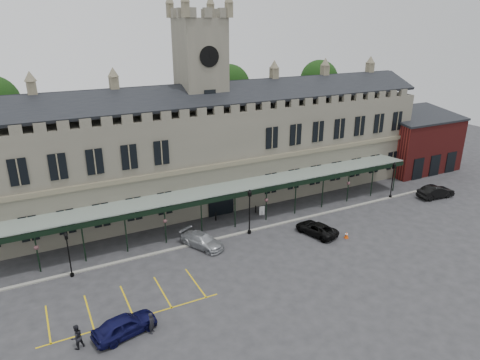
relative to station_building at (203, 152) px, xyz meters
name	(u,v)px	position (x,y,z in m)	size (l,w,h in m)	color
ground	(268,256)	(0.00, -15.91, -6.47)	(140.00, 140.00, 0.00)	#2D2C2F
station_building	(203,152)	(0.00, 0.00, 0.00)	(60.00, 10.36, 17.30)	#5E5B4F
clock_tower	(202,98)	(0.00, 0.09, 6.64)	(5.60, 5.60, 24.80)	#5E5B4F
canopy	(234,206)	(0.00, -8.45, -4.06)	(50.00, 4.10, 4.30)	#8C9E93
brick_annex	(416,142)	(34.00, -2.94, -2.31)	(12.40, 8.36, 9.23)	maroon
kerb	(242,233)	(0.00, -10.41, -6.41)	(60.00, 0.40, 0.12)	gray
parking_markings	(129,305)	(-14.00, -17.41, -6.47)	(16.00, 6.00, 0.01)	gold
tree_behind_mid	(229,87)	(8.00, 9.09, 6.35)	(6.00, 6.00, 16.00)	#332314
tree_behind_right	(319,80)	(24.00, 9.09, 6.35)	(6.00, 6.00, 16.00)	#332314
lamp_post_left	(68,250)	(-17.52, -10.85, -3.83)	(0.42, 0.42, 4.45)	black
lamp_post_mid	(250,208)	(0.68, -10.81, -3.41)	(0.49, 0.49, 5.15)	black
lamp_post_right	(393,177)	(21.81, -10.38, -3.57)	(0.46, 0.46, 4.89)	black
traffic_cone	(347,235)	(9.34, -16.46, -6.12)	(0.45, 0.45, 0.71)	#E04307
sign_board	(262,211)	(4.26, -7.32, -5.92)	(0.65, 0.16, 1.12)	black
bollard_left	(216,217)	(-1.23, -6.18, -5.98)	(0.17, 0.17, 0.97)	black
bollard_right	(256,209)	(3.93, -6.36, -6.04)	(0.15, 0.15, 0.86)	black
car_left_a	(125,325)	(-15.00, -20.74, -5.66)	(1.90, 4.72, 1.61)	#0D0D3A
car_taxi	(202,240)	(-5.00, -11.19, -5.75)	(2.00, 4.92, 1.43)	#9EA1A6
car_van	(316,229)	(7.00, -14.28, -5.80)	(2.21, 4.79, 1.33)	black
car_right_b	(436,192)	(27.07, -12.99, -5.65)	(1.73, 4.95, 1.63)	black
person_a	(152,323)	(-13.20, -21.46, -5.62)	(0.62, 0.41, 1.70)	black
person_b	(77,337)	(-18.30, -20.63, -5.53)	(0.91, 0.71, 1.88)	black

